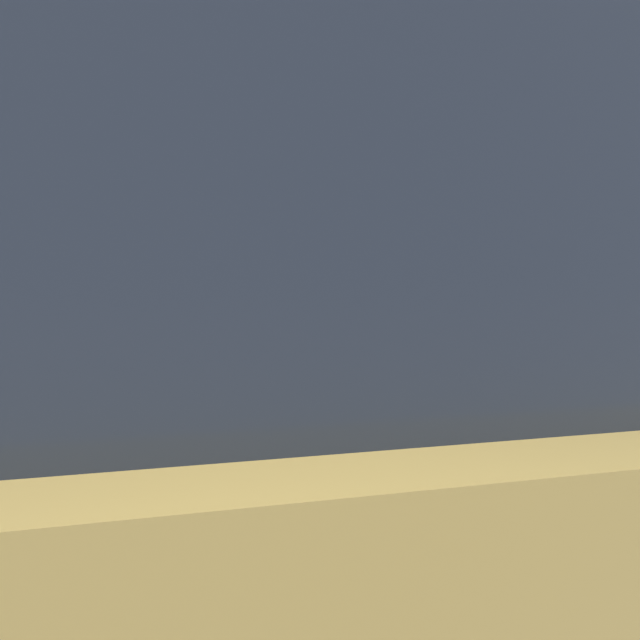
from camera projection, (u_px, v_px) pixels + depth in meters
name	position (u px, v px, depth m)	size (l,w,h in m)	color
ground_plane	(304.00, 605.00, 1.99)	(60.00, 60.00, 0.00)	slate
sidewalk	(245.00, 431.00, 4.11)	(24.00, 2.80, 0.13)	#9E9B96
building_facade	(220.00, 154.00, 6.66)	(24.00, 0.30, 5.99)	beige
parking_meter	(320.00, 311.00, 3.21)	(0.22, 0.12, 1.48)	gray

